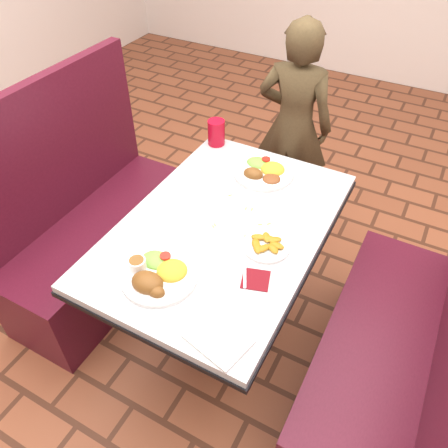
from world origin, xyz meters
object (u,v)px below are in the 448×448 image
(plantain_plate, at_px, (266,245))
(red_tumbler, at_px, (216,132))
(booth_bench_right, at_px, (389,357))
(far_dinner_plate, at_px, (264,169))
(diner_person, at_px, (294,126))
(booth_bench_left, at_px, (97,234))
(near_dinner_plate, at_px, (157,272))
(dining_table, at_px, (224,240))

(plantain_plate, relative_size, red_tumbler, 1.42)
(booth_bench_right, bearing_deg, far_dinner_plate, 152.80)
(diner_person, bearing_deg, plantain_plate, 100.92)
(booth_bench_left, height_order, red_tumbler, booth_bench_left)
(diner_person, distance_m, red_tumbler, 0.62)
(booth_bench_left, relative_size, plantain_plate, 6.28)
(booth_bench_right, relative_size, plantain_plate, 6.28)
(diner_person, bearing_deg, near_dinner_plate, 86.29)
(booth_bench_left, height_order, booth_bench_right, same)
(near_dinner_plate, height_order, plantain_plate, near_dinner_plate)
(diner_person, xyz_separation_m, plantain_plate, (0.32, -1.13, 0.12))
(booth_bench_right, bearing_deg, red_tumbler, 154.59)
(far_dinner_plate, relative_size, plantain_plate, 1.50)
(plantain_plate, xyz_separation_m, red_tumbler, (-0.55, 0.58, 0.06))
(diner_person, bearing_deg, dining_table, 90.66)
(dining_table, distance_m, booth_bench_right, 0.86)
(booth_bench_right, bearing_deg, dining_table, 180.00)
(dining_table, relative_size, near_dinner_plate, 4.22)
(booth_bench_right, relative_size, far_dinner_plate, 4.19)
(dining_table, height_order, booth_bench_right, booth_bench_right)
(booth_bench_right, xyz_separation_m, far_dinner_plate, (-0.80, 0.41, 0.45))
(dining_table, xyz_separation_m, red_tumbler, (-0.34, 0.54, 0.16))
(dining_table, height_order, far_dinner_plate, far_dinner_plate)
(dining_table, height_order, red_tumbler, red_tumbler)
(booth_bench_left, relative_size, near_dinner_plate, 4.18)
(near_dinner_plate, bearing_deg, far_dinner_plate, 84.51)
(far_dinner_plate, distance_m, red_tumbler, 0.36)
(plantain_plate, bearing_deg, far_dinner_plate, 115.45)
(plantain_plate, bearing_deg, near_dinner_plate, -130.59)
(diner_person, xyz_separation_m, near_dinner_plate, (0.03, -1.47, 0.14))
(booth_bench_left, height_order, far_dinner_plate, booth_bench_left)
(dining_table, bearing_deg, near_dinner_plate, -101.45)
(booth_bench_left, xyz_separation_m, diner_person, (0.70, 1.09, 0.31))
(booth_bench_left, relative_size, booth_bench_right, 1.00)
(near_dinner_plate, bearing_deg, diner_person, 91.01)
(red_tumbler, bearing_deg, far_dinner_plate, -20.92)
(plantain_plate, height_order, red_tumbler, red_tumbler)
(booth_bench_left, bearing_deg, near_dinner_plate, -27.72)
(dining_table, distance_m, red_tumbler, 0.66)
(dining_table, height_order, booth_bench_left, booth_bench_left)
(near_dinner_plate, xyz_separation_m, red_tumbler, (-0.26, 0.92, 0.04))
(booth_bench_left, distance_m, plantain_plate, 1.10)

